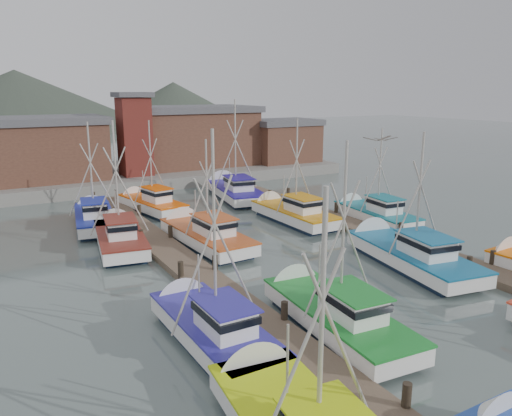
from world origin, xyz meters
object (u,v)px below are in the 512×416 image
lookout_tower (134,133)px  boat_12 (149,203)px  boat_8 (203,234)px  boat_4 (330,312)px

lookout_tower → boat_12: 12.83m
boat_8 → boat_12: boat_12 is taller
boat_4 → boat_12: boat_4 is taller
lookout_tower → boat_4: size_ratio=0.93×
boat_8 → boat_12: 10.68m
lookout_tower → boat_4: bearing=-93.5°
boat_4 → boat_12: size_ratio=1.08×
lookout_tower → boat_4: lookout_tower is taller
lookout_tower → boat_8: lookout_tower is taller
lookout_tower → boat_4: (-2.22, -35.91, -4.87)m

